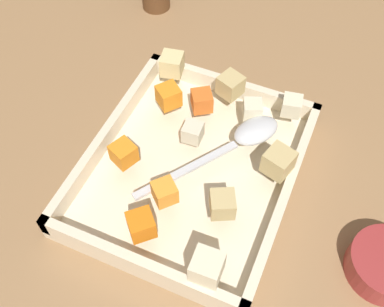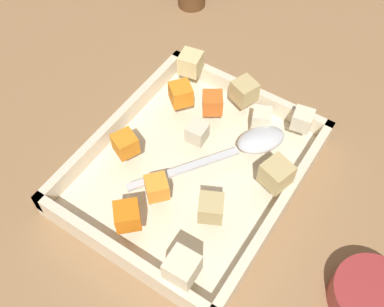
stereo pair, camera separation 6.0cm
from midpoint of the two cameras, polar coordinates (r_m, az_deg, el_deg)
name	(u,v)px [view 1 (the left image)]	position (r m, az deg, el deg)	size (l,w,h in m)	color
ground_plane	(189,163)	(0.65, -3.01, -1.43)	(4.00, 4.00, 0.00)	#936D47
baking_dish	(192,171)	(0.63, -2.71, -2.34)	(0.32, 0.27, 0.04)	beige
carrot_chunk_mid_right	(169,96)	(0.66, -5.53, 6.95)	(0.03, 0.03, 0.03)	orange
carrot_chunk_corner_nw	(142,225)	(0.54, -9.35, -9.00)	(0.03, 0.03, 0.03)	orange
carrot_chunk_center	(165,192)	(0.56, -6.45, -5.01)	(0.03, 0.03, 0.03)	orange
carrot_chunk_back_center	(124,153)	(0.60, -11.29, -0.18)	(0.03, 0.03, 0.03)	orange
carrot_chunk_corner_se	(202,101)	(0.65, -1.42, 6.38)	(0.03, 0.03, 0.03)	orange
potato_chunk_far_left	(230,85)	(0.67, 2.22, 8.29)	(0.03, 0.03, 0.03)	tan
potato_chunk_corner_ne	(172,64)	(0.70, -4.98, 10.83)	(0.03, 0.03, 0.03)	#E0CC89
potato_chunk_heap_side	(223,204)	(0.55, 0.70, -6.53)	(0.03, 0.03, 0.03)	tan
potato_chunk_near_left	(279,162)	(0.59, 7.84, -1.23)	(0.03, 0.03, 0.03)	tan
potato_chunk_near_spoon	(207,267)	(0.52, -1.53, -14.14)	(0.03, 0.03, 0.03)	beige
potato_chunk_rim_edge	(252,109)	(0.64, 4.87, 5.30)	(0.03, 0.03, 0.03)	beige
potato_chunk_front_center	(292,106)	(0.65, 9.71, 5.70)	(0.03, 0.03, 0.03)	beige
parsnip_chunk_corner_sw	(190,131)	(0.62, -3.04, 2.60)	(0.03, 0.03, 0.03)	beige
serving_spoon	(248,135)	(0.62, 4.20, 2.09)	(0.20, 0.15, 0.02)	silver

